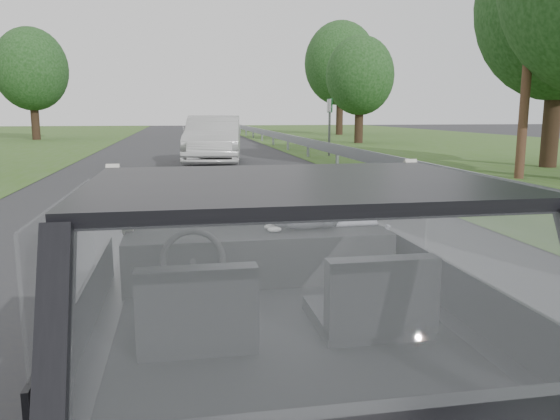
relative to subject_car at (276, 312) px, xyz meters
name	(u,v)px	position (x,y,z in m)	size (l,w,h in m)	color
subject_car	(276,312)	(0.00, 0.00, 0.00)	(1.80, 4.00, 1.45)	black
dashboard	(259,256)	(0.00, 0.62, 0.12)	(1.58, 0.45, 0.30)	black
driver_seat	(197,307)	(-0.40, -0.29, 0.16)	(0.50, 0.72, 0.42)	black
passenger_seat	(373,296)	(0.40, -0.29, 0.16)	(0.50, 0.72, 0.42)	black
steering_wheel	(193,261)	(-0.40, 0.33, 0.20)	(0.36, 0.36, 0.04)	black
cat	(307,216)	(0.30, 0.65, 0.36)	(0.57, 0.18, 0.25)	gray
guardrail	(379,160)	(4.30, 10.00, -0.15)	(0.05, 90.00, 0.32)	gray
other_car	(214,140)	(0.67, 15.80, 0.08)	(1.93, 4.88, 1.60)	#B7B7B7
highway_sign	(329,128)	(5.34, 18.32, 0.39)	(0.09, 0.89, 2.23)	#1D7233
utility_pole	(530,35)	(8.23, 10.22, 2.87)	(0.23, 0.23, 7.19)	brown
tree_1	(558,43)	(10.95, 12.79, 3.06)	(5.00, 5.00, 7.57)	#11330E
tree_2	(360,91)	(9.43, 26.94, 2.12)	(3.75, 3.75, 5.68)	#11330E
tree_3	(340,80)	(11.61, 38.10, 3.37)	(5.40, 5.40, 8.18)	#11330E
tree_6	(32,86)	(-9.28, 34.07, 2.60)	(4.38, 4.38, 6.64)	#11330E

